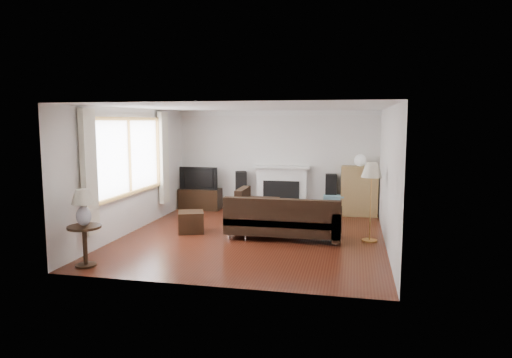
% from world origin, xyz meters
% --- Properties ---
extents(room, '(5.10, 5.60, 2.54)m').
position_xyz_m(room, '(0.00, 0.00, 1.25)').
color(room, '#4D1D11').
rests_on(room, ground).
extents(window, '(0.12, 2.74, 1.54)m').
position_xyz_m(window, '(-2.45, -0.20, 1.55)').
color(window, olive).
rests_on(window, room).
extents(curtain_near, '(0.10, 0.35, 2.10)m').
position_xyz_m(curtain_near, '(-2.40, -1.72, 1.40)').
color(curtain_near, '#EDE9CF').
rests_on(curtain_near, room).
extents(curtain_far, '(0.10, 0.35, 2.10)m').
position_xyz_m(curtain_far, '(-2.40, 1.32, 1.40)').
color(curtain_far, '#EDE9CF').
rests_on(curtain_far, room).
extents(fireplace, '(1.40, 0.26, 1.15)m').
position_xyz_m(fireplace, '(0.15, 2.64, 0.57)').
color(fireplace, white).
rests_on(fireplace, room).
extents(tv_stand, '(1.05, 0.47, 0.52)m').
position_xyz_m(tv_stand, '(-1.93, 2.48, 0.26)').
color(tv_stand, black).
rests_on(tv_stand, ground).
extents(television, '(0.99, 0.13, 0.57)m').
position_xyz_m(television, '(-1.93, 2.48, 0.81)').
color(television, black).
rests_on(television, tv_stand).
extents(speaker_left, '(0.36, 0.39, 0.99)m').
position_xyz_m(speaker_left, '(-0.86, 2.52, 0.49)').
color(speaker_left, black).
rests_on(speaker_left, ground).
extents(speaker_right, '(0.29, 0.34, 0.97)m').
position_xyz_m(speaker_right, '(1.37, 2.55, 0.49)').
color(speaker_right, black).
rests_on(speaker_right, ground).
extents(bookshelf, '(0.86, 0.41, 1.18)m').
position_xyz_m(bookshelf, '(2.04, 2.52, 0.59)').
color(bookshelf, '#9F7E4A').
rests_on(bookshelf, ground).
extents(globe_lamp, '(0.28, 0.28, 0.28)m').
position_xyz_m(globe_lamp, '(2.04, 2.52, 1.32)').
color(globe_lamp, white).
rests_on(globe_lamp, bookshelf).
extents(sectional_sofa, '(2.37, 1.73, 0.77)m').
position_xyz_m(sectional_sofa, '(0.60, 0.03, 0.38)').
color(sectional_sofa, black).
rests_on(sectional_sofa, ground).
extents(coffee_table, '(1.23, 0.97, 0.42)m').
position_xyz_m(coffee_table, '(0.60, 1.39, 0.21)').
color(coffee_table, '#8B6142').
rests_on(coffee_table, ground).
extents(footstool, '(0.65, 0.65, 0.42)m').
position_xyz_m(footstool, '(-1.31, 0.10, 0.21)').
color(footstool, black).
rests_on(footstool, ground).
extents(floor_lamp, '(0.43, 0.43, 1.49)m').
position_xyz_m(floor_lamp, '(2.22, 0.14, 0.74)').
color(floor_lamp, '#B7803F').
rests_on(floor_lamp, ground).
extents(side_table, '(0.51, 0.51, 0.64)m').
position_xyz_m(side_table, '(-2.15, -2.32, 0.32)').
color(side_table, black).
rests_on(side_table, ground).
extents(table_lamp, '(0.35, 0.35, 0.56)m').
position_xyz_m(table_lamp, '(-2.15, -2.32, 0.92)').
color(table_lamp, silver).
rests_on(table_lamp, side_table).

